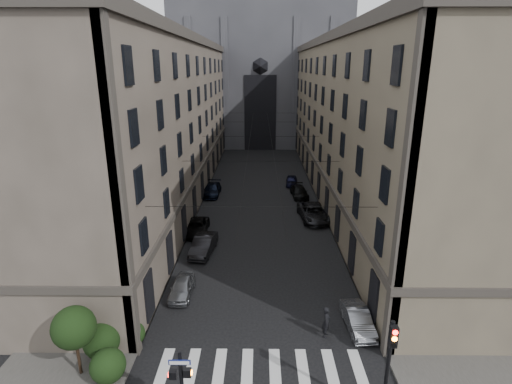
{
  "coord_description": "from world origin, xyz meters",
  "views": [
    {
      "loc": [
        -0.12,
        -12.57,
        15.59
      ],
      "look_at": [
        -0.33,
        11.08,
        8.09
      ],
      "focal_mm": 28.0,
      "sensor_mm": 36.0,
      "label": 1
    }
  ],
  "objects_px": {
    "car_left_midfar": "(197,227)",
    "car_right_far": "(292,181)",
    "car_left_midnear": "(203,245)",
    "car_right_near": "(358,319)",
    "gothic_tower": "(260,55)",
    "car_right_midnear": "(313,213)",
    "traffic_light_right": "(389,360)",
    "pedestrian": "(326,322)",
    "car_left_far": "(212,190)",
    "car_right_midfar": "(299,192)",
    "car_left_near": "(182,287)",
    "pedestrian_signal_left": "(181,383)"
  },
  "relations": [
    {
      "from": "car_left_midfar",
      "to": "car_right_far",
      "type": "distance_m",
      "value": 19.5
    },
    {
      "from": "car_right_far",
      "to": "car_left_midnear",
      "type": "bearing_deg",
      "value": -109.42
    },
    {
      "from": "car_right_near",
      "to": "car_right_far",
      "type": "relative_size",
      "value": 1.03
    },
    {
      "from": "gothic_tower",
      "to": "car_right_midnear",
      "type": "bearing_deg",
      "value": -83.37
    },
    {
      "from": "traffic_light_right",
      "to": "pedestrian",
      "type": "distance_m",
      "value": 6.55
    },
    {
      "from": "car_left_far",
      "to": "car_right_midfar",
      "type": "bearing_deg",
      "value": -1.29
    },
    {
      "from": "car_left_midnear",
      "to": "car_right_far",
      "type": "xyz_separation_m",
      "value": [
        9.25,
        20.74,
        -0.11
      ]
    },
    {
      "from": "gothic_tower",
      "to": "car_left_midnear",
      "type": "distance_m",
      "value": 58.71
    },
    {
      "from": "car_left_midnear",
      "to": "car_left_near",
      "type": "bearing_deg",
      "value": -88.22
    },
    {
      "from": "pedestrian_signal_left",
      "to": "car_left_midnear",
      "type": "relative_size",
      "value": 0.87
    },
    {
      "from": "car_right_far",
      "to": "traffic_light_right",
      "type": "bearing_deg",
      "value": -83.39
    },
    {
      "from": "car_right_midnear",
      "to": "car_left_midnear",
      "type": "bearing_deg",
      "value": -148.58
    },
    {
      "from": "pedestrian_signal_left",
      "to": "car_right_midfar",
      "type": "height_order",
      "value": "pedestrian_signal_left"
    },
    {
      "from": "pedestrian",
      "to": "car_left_midfar",
      "type": "bearing_deg",
      "value": 51.99
    },
    {
      "from": "car_left_far",
      "to": "car_left_near",
      "type": "bearing_deg",
      "value": -86.84
    },
    {
      "from": "car_right_far",
      "to": "pedestrian_signal_left",
      "type": "bearing_deg",
      "value": -96.91
    },
    {
      "from": "car_left_far",
      "to": "car_right_far",
      "type": "xyz_separation_m",
      "value": [
        10.39,
        4.49,
        -0.07
      ]
    },
    {
      "from": "pedestrian_signal_left",
      "to": "car_right_near",
      "type": "height_order",
      "value": "pedestrian_signal_left"
    },
    {
      "from": "car_left_midnear",
      "to": "car_left_far",
      "type": "bearing_deg",
      "value": 101.12
    },
    {
      "from": "traffic_light_right",
      "to": "gothic_tower",
      "type": "bearing_deg",
      "value": 94.38
    },
    {
      "from": "gothic_tower",
      "to": "pedestrian_signal_left",
      "type": "distance_m",
      "value": 75.15
    },
    {
      "from": "traffic_light_right",
      "to": "car_left_far",
      "type": "distance_m",
      "value": 35.41
    },
    {
      "from": "car_left_far",
      "to": "car_right_near",
      "type": "xyz_separation_m",
      "value": [
        12.08,
        -26.66,
        -0.08
      ]
    },
    {
      "from": "traffic_light_right",
      "to": "car_right_near",
      "type": "height_order",
      "value": "traffic_light_right"
    },
    {
      "from": "car_left_midfar",
      "to": "pedestrian",
      "type": "height_order",
      "value": "pedestrian"
    },
    {
      "from": "gothic_tower",
      "to": "car_left_near",
      "type": "relative_size",
      "value": 15.5
    },
    {
      "from": "car_left_midnear",
      "to": "car_right_midnear",
      "type": "relative_size",
      "value": 0.8
    },
    {
      "from": "car_left_near",
      "to": "car_left_midfar",
      "type": "distance_m",
      "value": 11.06
    },
    {
      "from": "pedestrian_signal_left",
      "to": "car_left_far",
      "type": "distance_m",
      "value": 33.88
    },
    {
      "from": "car_left_far",
      "to": "car_right_near",
      "type": "relative_size",
      "value": 1.28
    },
    {
      "from": "pedestrian_signal_left",
      "to": "car_left_midnear",
      "type": "height_order",
      "value": "pedestrian_signal_left"
    },
    {
      "from": "car_left_midnear",
      "to": "car_right_midnear",
      "type": "xyz_separation_m",
      "value": [
        10.55,
        7.93,
        0.05
      ]
    },
    {
      "from": "car_left_midnear",
      "to": "car_left_midfar",
      "type": "relative_size",
      "value": 0.99
    },
    {
      "from": "gothic_tower",
      "to": "car_right_midfar",
      "type": "relative_size",
      "value": 12.75
    },
    {
      "from": "car_left_near",
      "to": "car_left_midfar",
      "type": "xyz_separation_m",
      "value": [
        -0.61,
        11.04,
        0.01
      ]
    },
    {
      "from": "car_right_midnear",
      "to": "pedestrian_signal_left",
      "type": "bearing_deg",
      "value": -115.19
    },
    {
      "from": "car_right_far",
      "to": "gothic_tower",
      "type": "bearing_deg",
      "value": 101.55
    },
    {
      "from": "car_left_midfar",
      "to": "car_right_near",
      "type": "height_order",
      "value": "car_left_midfar"
    },
    {
      "from": "gothic_tower",
      "to": "car_right_near",
      "type": "relative_size",
      "value": 14.87
    },
    {
      "from": "car_left_near",
      "to": "car_left_midnear",
      "type": "xyz_separation_m",
      "value": [
        0.63,
        6.74,
        0.12
      ]
    },
    {
      "from": "car_left_near",
      "to": "car_left_midfar",
      "type": "relative_size",
      "value": 0.81
    },
    {
      "from": "car_left_midfar",
      "to": "car_right_near",
      "type": "xyz_separation_m",
      "value": [
        12.18,
        -14.71,
        -0.0
      ]
    },
    {
      "from": "car_left_midfar",
      "to": "car_right_midnear",
      "type": "xyz_separation_m",
      "value": [
        11.78,
        3.63,
        0.16
      ]
    },
    {
      "from": "gothic_tower",
      "to": "car_right_midfar",
      "type": "distance_m",
      "value": 44.09
    },
    {
      "from": "pedestrian_signal_left",
      "to": "traffic_light_right",
      "type": "height_order",
      "value": "traffic_light_right"
    },
    {
      "from": "car_left_midfar",
      "to": "car_right_far",
      "type": "xyz_separation_m",
      "value": [
        10.49,
        16.44,
        0.0
      ]
    },
    {
      "from": "gothic_tower",
      "to": "car_left_far",
      "type": "height_order",
      "value": "gothic_tower"
    },
    {
      "from": "car_left_near",
      "to": "car_left_midnear",
      "type": "relative_size",
      "value": 0.81
    },
    {
      "from": "traffic_light_right",
      "to": "car_left_midnear",
      "type": "distance_m",
      "value": 20.24
    },
    {
      "from": "gothic_tower",
      "to": "car_right_far",
      "type": "relative_size",
      "value": 15.26
    }
  ]
}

